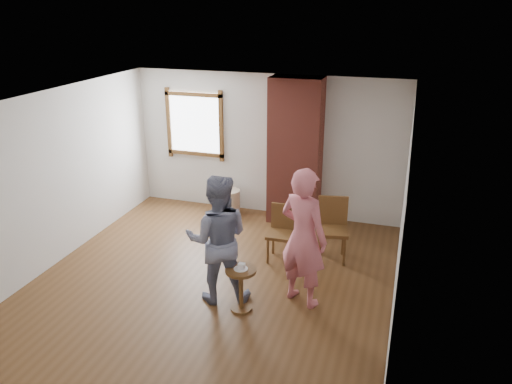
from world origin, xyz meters
TOP-DOWN VIEW (x-y plane):
  - ground at (0.00, 0.00)m, footprint 5.50×5.50m
  - room_shell at (-0.06, 0.61)m, footprint 5.04×5.52m
  - brick_chimney at (0.60, 2.50)m, footprint 0.90×0.50m
  - stoneware_crock at (-0.60, 2.40)m, footprint 0.38×0.38m
  - dark_pot at (-0.55, 2.36)m, footprint 0.18×0.18m
  - dining_chair_left at (0.77, 1.03)m, footprint 0.41×0.41m
  - dining_chair_right at (1.50, 1.29)m, footprint 0.54×0.54m
  - side_table at (0.62, -0.49)m, footprint 0.40×0.40m
  - cake_plate at (0.62, -0.49)m, footprint 0.18×0.18m
  - cake_slice at (0.63, -0.49)m, footprint 0.08×0.07m
  - man at (0.24, -0.31)m, footprint 1.02×0.89m
  - person_pink at (1.32, -0.05)m, footprint 0.81×0.68m

SIDE VIEW (x-z plane):
  - ground at x=0.00m, z-range 0.00..0.00m
  - dark_pot at x=-0.55m, z-range 0.00..0.15m
  - stoneware_crock at x=-0.60m, z-range 0.00..0.48m
  - side_table at x=0.62m, z-range 0.10..0.70m
  - dining_chair_left at x=0.77m, z-range 0.05..0.92m
  - dining_chair_right at x=1.50m, z-range 0.06..1.04m
  - cake_plate at x=0.62m, z-range 0.60..0.61m
  - cake_slice at x=0.63m, z-range 0.61..0.67m
  - man at x=0.24m, z-range 0.00..1.76m
  - person_pink at x=1.32m, z-range 0.00..1.88m
  - brick_chimney at x=0.60m, z-range 0.00..2.60m
  - room_shell at x=-0.06m, z-range 0.50..3.12m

